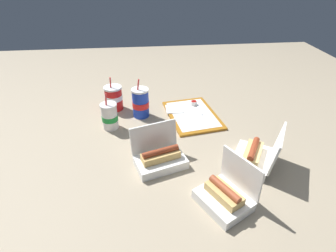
% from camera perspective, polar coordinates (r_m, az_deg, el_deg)
% --- Properties ---
extents(ground_plane, '(3.20, 3.20, 0.00)m').
position_cam_1_polar(ground_plane, '(1.30, 0.78, -2.98)').
color(ground_plane, gray).
extents(food_tray, '(0.41, 0.31, 0.01)m').
position_cam_1_polar(food_tray, '(1.49, 5.32, 2.42)').
color(food_tray, '#A56619').
rests_on(food_tray, ground_plane).
extents(ketchup_cup, '(0.04, 0.04, 0.02)m').
position_cam_1_polar(ketchup_cup, '(1.58, 5.64, 5.03)').
color(ketchup_cup, white).
rests_on(ketchup_cup, food_tray).
extents(napkin_stack, '(0.10, 0.10, 0.00)m').
position_cam_1_polar(napkin_stack, '(1.53, 1.42, 3.75)').
color(napkin_stack, white).
rests_on(napkin_stack, food_tray).
extents(plastic_fork, '(0.11, 0.02, 0.00)m').
position_cam_1_polar(plastic_fork, '(1.53, 6.94, 3.46)').
color(plastic_fork, white).
rests_on(plastic_fork, food_tray).
extents(clamshell_hotdog_center, '(0.26, 0.25, 0.19)m').
position_cam_1_polar(clamshell_hotdog_center, '(1.19, 18.34, -6.30)').
color(clamshell_hotdog_center, white).
rests_on(clamshell_hotdog_center, ground_plane).
extents(clamshell_hotdog_front, '(0.21, 0.25, 0.17)m').
position_cam_1_polar(clamshell_hotdog_front, '(1.13, -1.79, -6.82)').
color(clamshell_hotdog_front, white).
rests_on(clamshell_hotdog_front, ground_plane).
extents(clamshell_hotdog_back, '(0.23, 0.22, 0.19)m').
position_cam_1_polar(clamshell_hotdog_back, '(1.00, 12.39, -14.48)').
color(clamshell_hotdog_back, white).
rests_on(clamshell_hotdog_back, ground_plane).
extents(soda_cup_center, '(0.09, 0.09, 0.20)m').
position_cam_1_polar(soda_cup_center, '(1.38, -12.57, 2.07)').
color(soda_cup_center, white).
rests_on(soda_cup_center, ground_plane).
extents(soda_cup_left, '(0.10, 0.10, 0.23)m').
position_cam_1_polar(soda_cup_left, '(1.46, -5.97, 5.04)').
color(soda_cup_left, '#1938B7').
rests_on(soda_cup_left, ground_plane).
extents(soda_cup_back, '(0.10, 0.10, 0.20)m').
position_cam_1_polar(soda_cup_back, '(1.56, -11.72, 6.05)').
color(soda_cup_back, red).
rests_on(soda_cup_back, ground_plane).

